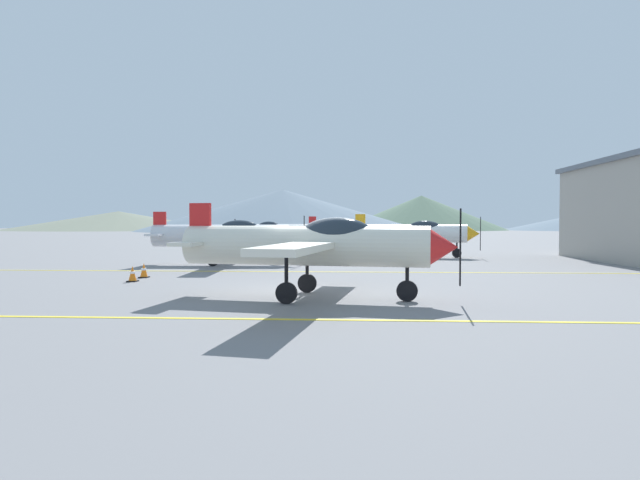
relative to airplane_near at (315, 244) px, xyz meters
The scene contains 13 objects.
ground_plane 1.88m from the airplane_near, 92.04° to the left, with size 400.00×400.00×0.00m, color slate.
apron_line_near 3.63m from the airplane_near, 90.64° to the right, with size 80.00×0.16×0.01m, color yellow.
apron_line_far 8.19m from the airplane_near, 90.26° to the left, with size 80.00×0.16×0.01m, color yellow.
airplane_near is the anchor object (origin of this frame).
airplane_mid 13.07m from the airplane_near, 114.47° to the left, with size 8.07×9.30×2.79m.
airplane_far 19.24m from the airplane_near, 74.18° to the left, with size 8.16×9.29×2.79m.
airplane_back 32.14m from the airplane_near, 100.24° to the left, with size 8.16×9.27×2.79m.
traffic_cone_front 8.16m from the airplane_near, 151.37° to the left, with size 0.36×0.36×0.59m.
traffic_cone_side 9.00m from the airplane_near, 143.97° to the left, with size 0.36×0.36×0.59m.
hill_left 167.81m from the airplane_near, 116.55° to the left, with size 69.86×69.86×6.15m, color slate.
hill_centerleft 132.68m from the airplane_near, 97.79° to the left, with size 81.98×81.98×11.88m, color slate.
hill_centerright 154.70m from the airplane_near, 80.84° to the left, with size 54.11×54.11×11.19m, color #4C6651.
hill_right 167.27m from the airplane_near, 62.35° to the left, with size 55.06×55.06×6.09m, color slate.
Camera 1 is at (1.00, -15.70, 2.18)m, focal length 28.64 mm.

